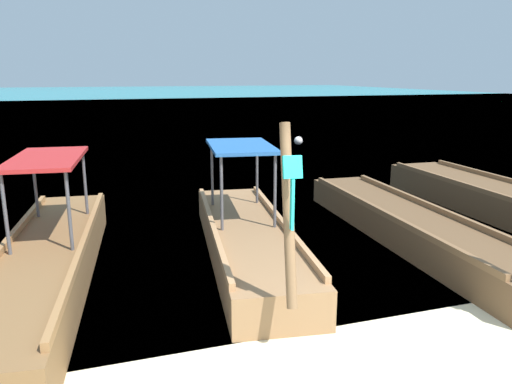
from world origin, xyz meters
TOP-DOWN VIEW (x-y plane):
  - sea_water at (0.00, 61.45)m, footprint 120.00×120.00m
  - longtail_boat_pink_ribbon at (-3.08, 3.78)m, footprint 1.81×6.86m
  - longtail_boat_turquoise_ribbon at (0.05, 4.07)m, footprint 1.98×5.85m
  - longtail_boat_orange_ribbon at (3.15, 3.88)m, footprint 1.51×7.23m
  - longtail_boat_green_ribbon at (6.07, 4.89)m, footprint 1.58×7.03m
  - mooring_buoy_near at (6.15, 16.32)m, footprint 0.37×0.37m

SIDE VIEW (x-z plane):
  - sea_water at x=0.00m, z-range 0.00..0.00m
  - mooring_buoy_near at x=6.15m, z-range 0.00..0.38m
  - longtail_boat_orange_ribbon at x=3.15m, z-range -0.97..1.53m
  - longtail_boat_green_ribbon at x=6.07m, z-range -1.13..1.75m
  - longtail_boat_turquoise_ribbon at x=0.05m, z-range -0.93..1.60m
  - longtail_boat_pink_ribbon at x=-3.08m, z-range -0.86..1.58m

